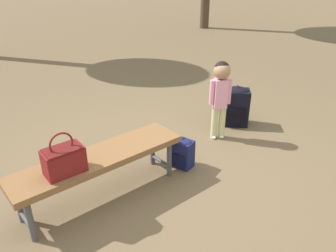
# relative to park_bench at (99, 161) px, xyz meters

# --- Properties ---
(ground_plane) EXTENTS (40.00, 40.00, 0.00)m
(ground_plane) POSITION_rel_park_bench_xyz_m (0.58, -0.02, -0.39)
(ground_plane) COLOR brown
(ground_plane) RESTS_ON ground
(park_bench) EXTENTS (1.62, 0.51, 0.45)m
(park_bench) POSITION_rel_park_bench_xyz_m (0.00, 0.00, 0.00)
(park_bench) COLOR brown
(park_bench) RESTS_ON ground
(handbag) EXTENTS (0.33, 0.20, 0.37)m
(handbag) POSITION_rel_park_bench_xyz_m (-0.33, -0.09, 0.18)
(handbag) COLOR maroon
(handbag) RESTS_ON park_bench
(child_standing) EXTENTS (0.24, 0.20, 0.97)m
(child_standing) POSITION_rel_park_bench_xyz_m (1.67, 0.22, 0.26)
(child_standing) COLOR #CCCC8C
(child_standing) RESTS_ON ground
(backpack_large) EXTENTS (0.41, 0.40, 0.56)m
(backpack_large) POSITION_rel_park_bench_xyz_m (2.12, 0.36, -0.12)
(backpack_large) COLOR black
(backpack_large) RESTS_ON ground
(backpack_small) EXTENTS (0.23, 0.25, 0.35)m
(backpack_small) POSITION_rel_park_bench_xyz_m (0.92, -0.04, -0.22)
(backpack_small) COLOR #191E4C
(backpack_small) RESTS_ON ground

